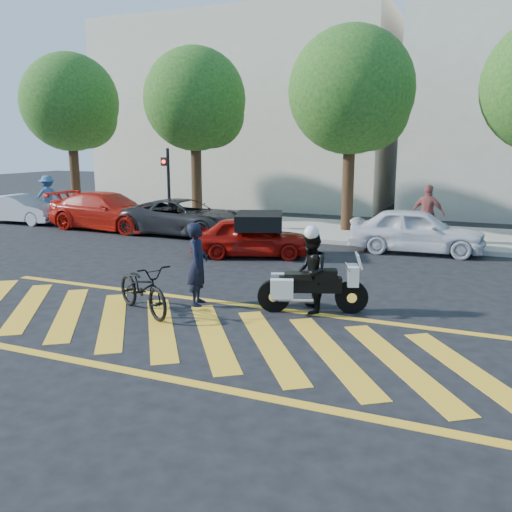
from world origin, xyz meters
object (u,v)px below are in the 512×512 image
at_px(parked_mid_right, 416,230).
at_px(parked_mid_left, 184,217).
at_px(red_convertible, 251,237).
at_px(bicycle, 143,288).
at_px(officer_moto, 311,273).
at_px(parked_left, 108,211).
at_px(officer_bike, 198,264).
at_px(police_motorcycle, 311,287).
at_px(parked_far_left, 22,209).

bearing_deg(parked_mid_right, parked_mid_left, 85.72).
relative_size(red_convertible, parked_mid_right, 0.86).
bearing_deg(parked_mid_left, red_convertible, -121.48).
distance_m(bicycle, officer_moto, 3.41).
xyz_separation_m(red_convertible, parked_left, (-7.36, 2.58, 0.13)).
distance_m(officer_bike, parked_mid_left, 9.05).
distance_m(bicycle, parked_mid_left, 9.52).
height_order(police_motorcycle, parked_far_left, parked_far_left).
relative_size(bicycle, officer_moto, 1.20).
bearing_deg(parked_mid_right, officer_moto, 166.25).
height_order(police_motorcycle, officer_moto, officer_moto).
bearing_deg(parked_mid_right, officer_bike, 150.78).
bearing_deg(red_convertible, police_motorcycle, -164.33).
bearing_deg(officer_moto, red_convertible, -164.33).
xyz_separation_m(officer_bike, parked_mid_left, (-4.84, 7.64, -0.21)).
height_order(officer_moto, parked_far_left, officer_moto).
bearing_deg(red_convertible, parked_mid_left, 36.06).
xyz_separation_m(parked_far_left, parked_mid_left, (8.00, 0.04, 0.07)).
bearing_deg(red_convertible, parked_left, 50.46).
bearing_deg(parked_mid_left, officer_bike, -145.37).
height_order(officer_moto, parked_mid_right, officer_moto).
height_order(red_convertible, parked_far_left, red_convertible).
relative_size(officer_bike, red_convertible, 0.50).
relative_size(bicycle, parked_left, 0.39).
relative_size(police_motorcycle, parked_far_left, 0.59).
relative_size(parked_far_left, parked_mid_right, 0.89).
xyz_separation_m(police_motorcycle, officer_moto, (-0.02, 0.01, 0.29)).
distance_m(officer_bike, red_convertible, 5.16).
height_order(officer_moto, red_convertible, officer_moto).
xyz_separation_m(bicycle, parked_mid_right, (4.30, 8.59, 0.18)).
bearing_deg(red_convertible, parked_mid_right, -80.49).
bearing_deg(parked_far_left, bicycle, -127.35).
distance_m(parked_far_left, parked_mid_right, 16.40).
bearing_deg(officer_bike, red_convertible, -6.87).
bearing_deg(parked_far_left, officer_bike, -122.73).
distance_m(bicycle, red_convertible, 6.01).
relative_size(police_motorcycle, red_convertible, 0.60).
xyz_separation_m(red_convertible, parked_mid_right, (4.53, 2.58, 0.10)).
xyz_separation_m(bicycle, parked_mid_left, (-4.10, 8.59, 0.15)).
relative_size(bicycle, red_convertible, 0.56).
bearing_deg(police_motorcycle, bicycle, -176.30).
bearing_deg(red_convertible, parked_far_left, 57.72).
distance_m(police_motorcycle, parked_mid_left, 10.20).
relative_size(officer_moto, parked_far_left, 0.45).
bearing_deg(parked_far_left, parked_left, -91.56).
bearing_deg(parked_far_left, officer_moto, -117.33).
xyz_separation_m(bicycle, police_motorcycle, (3.12, 1.38, 0.01)).
distance_m(bicycle, parked_far_left, 14.81).
xyz_separation_m(parked_left, parked_mid_left, (3.49, 0.00, -0.06)).
relative_size(parked_far_left, parked_left, 0.72).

